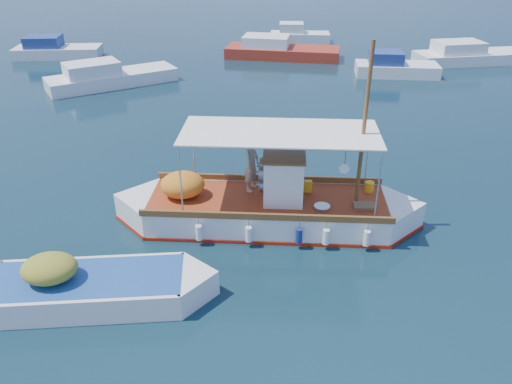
{
  "coord_description": "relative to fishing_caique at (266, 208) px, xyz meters",
  "views": [
    {
      "loc": [
        -1.18,
        -14.15,
        9.12
      ],
      "look_at": [
        -0.42,
        0.0,
        1.44
      ],
      "focal_mm": 35.0,
      "sensor_mm": 36.0,
      "label": 1
    }
  ],
  "objects": [
    {
      "name": "bg_boat_far_n",
      "position": [
        4.87,
        29.24,
        -0.08
      ],
      "size": [
        5.21,
        2.55,
        1.8
      ],
      "rotation": [
        0.0,
        0.0,
        -0.11
      ],
      "color": "silver",
      "rests_on": "ground"
    },
    {
      "name": "bg_boat_n",
      "position": [
        2.72,
        23.75,
        -0.08
      ],
      "size": [
        8.94,
        4.67,
        1.8
      ],
      "rotation": [
        0.0,
        0.0,
        -0.23
      ],
      "color": "maroon",
      "rests_on": "ground"
    },
    {
      "name": "bg_boat_e",
      "position": [
        16.44,
        21.3,
        -0.08
      ],
      "size": [
        8.58,
        3.53,
        1.8
      ],
      "rotation": [
        0.0,
        0.0,
        0.11
      ],
      "color": "silver",
      "rests_on": "ground"
    },
    {
      "name": "bg_boat_far_w",
      "position": [
        -14.33,
        24.74,
        -0.08
      ],
      "size": [
        6.38,
        2.38,
        1.8
      ],
      "rotation": [
        0.0,
        0.0,
        0.01
      ],
      "color": "silver",
      "rests_on": "ground"
    },
    {
      "name": "dinghy",
      "position": [
        -5.14,
        -3.76,
        -0.21
      ],
      "size": [
        7.07,
        2.12,
        1.73
      ],
      "rotation": [
        0.0,
        0.0,
        0.03
      ],
      "color": "white",
      "rests_on": "ground"
    },
    {
      "name": "bg_boat_ne",
      "position": [
        9.97,
        18.3,
        -0.08
      ],
      "size": [
        5.66,
        2.94,
        1.8
      ],
      "rotation": [
        0.0,
        0.0,
        -0.14
      ],
      "color": "silver",
      "rests_on": "ground"
    },
    {
      "name": "fishing_caique",
      "position": [
        0.0,
        0.0,
        0.0
      ],
      "size": [
        10.46,
        3.77,
        6.42
      ],
      "rotation": [
        0.0,
        0.0,
        -0.11
      ],
      "color": "white",
      "rests_on": "ground"
    },
    {
      "name": "ground",
      "position": [
        0.07,
        -0.43,
        -0.57
      ],
      "size": [
        160.0,
        160.0,
        0.0
      ],
      "primitive_type": "plane",
      "color": "black",
      "rests_on": "ground"
    },
    {
      "name": "bg_boat_nw",
      "position": [
        -8.72,
        16.88,
        -0.08
      ],
      "size": [
        8.15,
        5.84,
        1.8
      ],
      "rotation": [
        0.0,
        0.0,
        0.49
      ],
      "color": "silver",
      "rests_on": "ground"
    }
  ]
}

